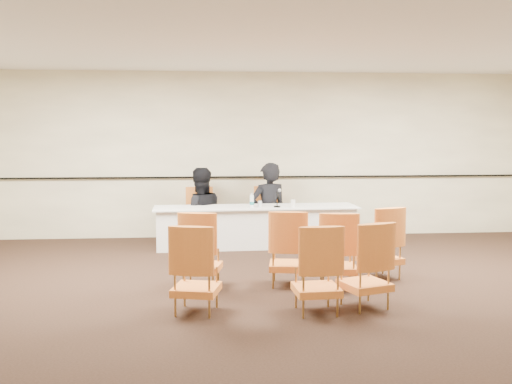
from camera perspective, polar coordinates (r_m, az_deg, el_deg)
floor at (r=6.74m, az=3.39°, el=-10.39°), size 10.00×10.00×0.00m
ceiling at (r=6.57m, az=3.55°, el=15.63°), size 10.00×10.00×0.00m
wall_back at (r=10.45m, az=0.27°, el=3.73°), size 10.00×0.04×3.00m
wall_rail at (r=10.43m, az=0.29°, el=1.52°), size 9.80×0.04×0.03m
panel_table at (r=9.55m, az=0.01°, el=-3.47°), size 3.41×0.91×0.68m
panelist_main at (r=10.08m, az=1.27°, el=-2.32°), size 0.78×0.63×1.86m
panelist_main_chair at (r=10.08m, az=1.27°, el=-2.20°), size 0.52×0.52×0.95m
panelist_second at (r=9.99m, az=-5.64°, el=-2.56°), size 0.95×0.80×1.74m
panelist_second_chair at (r=9.98m, az=-5.65°, el=-2.31°), size 0.52×0.52×0.95m
papers at (r=9.54m, az=3.60°, el=-1.43°), size 0.33×0.27×0.00m
microphone at (r=9.40m, az=2.12°, el=-0.62°), size 0.18×0.24×0.30m
water_bottle at (r=9.39m, az=-0.42°, el=-0.81°), size 0.08×0.08×0.24m
drinking_glass at (r=9.47m, az=0.40°, el=-1.18°), size 0.07×0.07×0.10m
coffee_cup at (r=9.42m, az=3.73°, el=-1.16°), size 0.08×0.08×0.12m
aud_chair_front_left at (r=7.05m, az=-5.51°, el=-5.70°), size 0.59×0.59×0.95m
aud_chair_front_mid at (r=7.11m, az=3.25°, el=-5.58°), size 0.57×0.57×0.95m
aud_chair_front_right at (r=7.62m, az=12.33°, el=-4.94°), size 0.63×0.63×0.95m
aud_chair_back_left at (r=6.07m, az=-6.00°, el=-7.58°), size 0.60×0.60×0.95m
aud_chair_back_mid at (r=6.07m, az=6.07°, el=-7.60°), size 0.53×0.53×0.95m
aud_chair_back_right at (r=6.32m, az=10.84°, el=-7.13°), size 0.64×0.64×0.95m
aud_chair_extra at (r=7.04m, az=8.13°, el=-5.74°), size 0.56×0.56×0.95m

